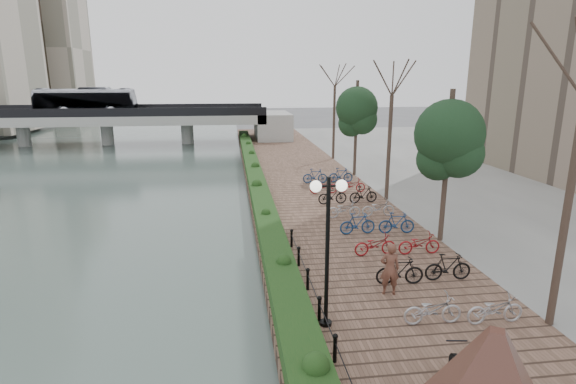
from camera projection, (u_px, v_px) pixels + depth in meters
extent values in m
cube|color=#43534E|center=(37.00, 184.00, 32.42)|extent=(30.00, 130.00, 0.02)
cube|color=brown|center=(315.00, 199.00, 27.50)|extent=(8.00, 75.00, 0.50)
cube|color=gray|center=(554.00, 191.00, 29.48)|extent=(24.00, 75.00, 0.50)
cube|color=#173E16|center=(257.00, 183.00, 29.35)|extent=(1.10, 56.00, 0.60)
cylinder|color=black|center=(335.00, 349.00, 11.16)|extent=(0.10, 0.10, 0.70)
cylinder|color=black|center=(319.00, 310.00, 13.09)|extent=(0.10, 0.10, 0.70)
cylinder|color=black|center=(308.00, 280.00, 15.01)|extent=(0.10, 0.10, 0.70)
cylinder|color=black|center=(299.00, 257.00, 16.93)|extent=(0.10, 0.10, 0.70)
cylinder|color=black|center=(292.00, 239.00, 18.86)|extent=(0.10, 0.10, 0.70)
cylinder|color=black|center=(327.00, 254.00, 12.43)|extent=(0.12, 0.12, 4.37)
cylinder|color=black|center=(329.00, 186.00, 11.95)|extent=(0.70, 0.06, 0.06)
sphere|color=white|center=(316.00, 186.00, 11.91)|extent=(0.32, 0.32, 0.32)
sphere|color=white|center=(342.00, 186.00, 12.00)|extent=(0.32, 0.32, 0.32)
imported|color=brown|center=(390.00, 269.00, 14.61)|extent=(0.70, 0.51, 1.76)
imported|color=#AFAEB3|center=(433.00, 310.00, 12.85)|extent=(0.60, 1.71, 0.90)
imported|color=black|center=(400.00, 271.00, 15.34)|extent=(0.47, 1.66, 1.00)
imported|color=maroon|center=(376.00, 245.00, 17.85)|extent=(0.60, 1.71, 0.90)
imported|color=navy|center=(358.00, 224.00, 20.34)|extent=(0.47, 1.66, 1.00)
imported|color=#AFAEB3|center=(344.00, 209.00, 22.85)|extent=(0.60, 1.71, 0.90)
imported|color=black|center=(332.00, 195.00, 25.34)|extent=(0.47, 1.66, 1.00)
imported|color=maroon|center=(323.00, 186.00, 27.85)|extent=(0.60, 1.72, 0.90)
imported|color=navy|center=(315.00, 176.00, 30.34)|extent=(0.47, 1.66, 1.00)
imported|color=#AFAEB3|center=(492.00, 306.00, 13.07)|extent=(0.60, 1.71, 0.90)
imported|color=black|center=(450.00, 269.00, 15.56)|extent=(0.47, 1.66, 1.00)
imported|color=maroon|center=(419.00, 243.00, 18.07)|extent=(0.60, 1.71, 0.90)
imported|color=navy|center=(396.00, 222.00, 20.56)|extent=(0.47, 1.66, 1.00)
imported|color=#AFAEB3|center=(378.00, 208.00, 23.07)|extent=(0.60, 1.71, 0.90)
imported|color=black|center=(363.00, 194.00, 25.56)|extent=(0.47, 1.66, 1.00)
imported|color=maroon|center=(351.00, 185.00, 28.07)|extent=(0.60, 1.72, 0.90)
imported|color=navy|center=(341.00, 175.00, 30.56)|extent=(0.47, 1.66, 1.00)
cube|color=#A4A49F|center=(106.00, 119.00, 50.92)|extent=(36.00, 8.00, 1.00)
cube|color=black|center=(95.00, 113.00, 46.94)|extent=(36.00, 0.15, 0.90)
cube|color=black|center=(113.00, 108.00, 54.44)|extent=(36.00, 0.15, 0.90)
cylinder|color=#A4A49F|center=(24.00, 135.00, 50.23)|extent=(1.40, 1.40, 2.50)
cylinder|color=#A4A49F|center=(107.00, 134.00, 51.35)|extent=(1.40, 1.40, 2.50)
cylinder|color=#A4A49F|center=(187.00, 133.00, 52.46)|extent=(1.40, 1.40, 2.50)
imported|color=white|center=(86.00, 101.00, 50.19)|extent=(2.52, 10.77, 3.00)
cube|color=#BDAF9D|center=(47.00, 49.00, 80.02)|extent=(12.00, 12.00, 24.00)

